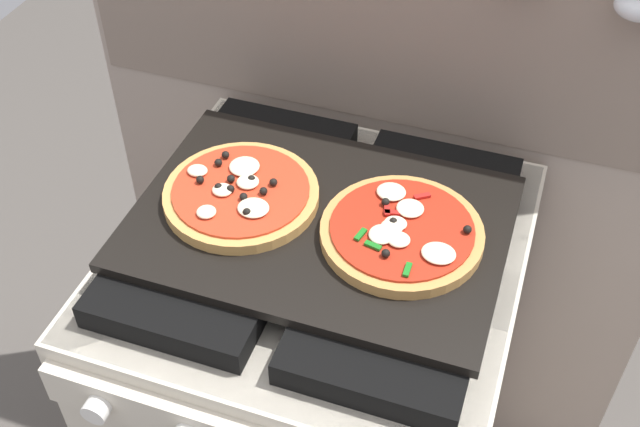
{
  "coord_description": "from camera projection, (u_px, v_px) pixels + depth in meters",
  "views": [
    {
      "loc": [
        0.27,
        -0.78,
        1.71
      ],
      "look_at": [
        0.0,
        0.0,
        0.93
      ],
      "focal_mm": 44.13,
      "sensor_mm": 36.0,
      "label": 1
    }
  ],
  "objects": [
    {
      "name": "kitchen_backsplash",
      "position": [
        380.0,
        151.0,
        1.46
      ],
      "size": [
        1.1,
        0.09,
        1.55
      ],
      "color": "gray",
      "rests_on": "ground_plane"
    },
    {
      "name": "stove",
      "position": [
        320.0,
        399.0,
        1.46
      ],
      "size": [
        0.6,
        0.64,
        0.9
      ],
      "color": "beige",
      "rests_on": "ground_plane"
    },
    {
      "name": "baking_tray",
      "position": [
        320.0,
        222.0,
        1.15
      ],
      "size": [
        0.54,
        0.38,
        0.02
      ],
      "primitive_type": "cube",
      "color": "black",
      "rests_on": "stove"
    },
    {
      "name": "pizza_left",
      "position": [
        240.0,
        195.0,
        1.16
      ],
      "size": [
        0.23,
        0.23,
        0.03
      ],
      "color": "tan",
      "rests_on": "baking_tray"
    },
    {
      "name": "pizza_right",
      "position": [
        402.0,
        231.0,
        1.11
      ],
      "size": [
        0.23,
        0.23,
        0.03
      ],
      "color": "#C18947",
      "rests_on": "baking_tray"
    }
  ]
}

